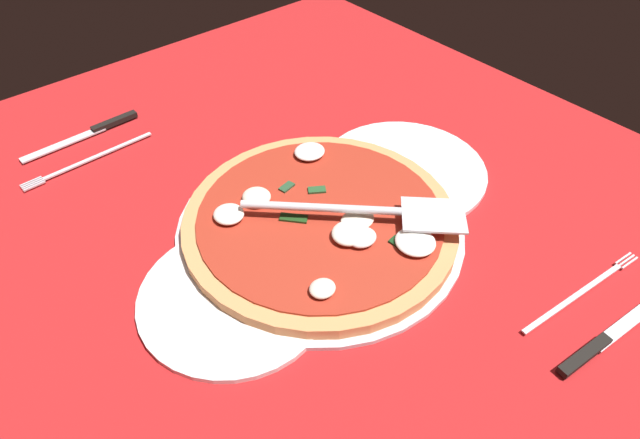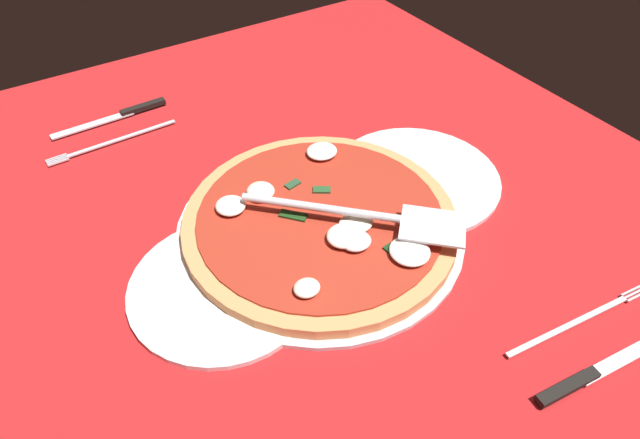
% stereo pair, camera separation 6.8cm
% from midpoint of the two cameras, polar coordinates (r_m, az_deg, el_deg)
% --- Properties ---
extents(ground_plane, '(1.08, 1.08, 0.01)m').
position_cam_midpoint_polar(ground_plane, '(0.71, -6.53, -1.03)').
color(ground_plane, '#B11B1C').
extents(checker_pattern, '(1.08, 1.08, 0.00)m').
position_cam_midpoint_polar(checker_pattern, '(0.71, -6.56, -0.77)').
color(checker_pattern, silver).
rests_on(checker_pattern, ground_plane).
extents(pizza_pan, '(0.36, 0.36, 0.01)m').
position_cam_midpoint_polar(pizza_pan, '(0.69, -2.82, -1.00)').
color(pizza_pan, silver).
rests_on(pizza_pan, ground_plane).
extents(dinner_plate_left, '(0.23, 0.23, 0.01)m').
position_cam_midpoint_polar(dinner_plate_left, '(0.78, 6.23, 4.99)').
color(dinner_plate_left, white).
rests_on(dinner_plate_left, ground_plane).
extents(dinner_plate_right, '(0.22, 0.22, 0.01)m').
position_cam_midpoint_polar(dinner_plate_right, '(0.63, -12.00, -8.00)').
color(dinner_plate_right, white).
rests_on(dinner_plate_right, ground_plane).
extents(pizza, '(0.34, 0.34, 0.03)m').
position_cam_midpoint_polar(pizza, '(0.68, -2.80, -0.18)').
color(pizza, '#E29155').
rests_on(pizza, pizza_pan).
extents(pizza_server, '(0.22, 0.21, 0.01)m').
position_cam_midpoint_polar(pizza_server, '(0.66, 1.97, 0.78)').
color(pizza_server, silver).
rests_on(pizza_server, pizza).
extents(place_setting_near, '(0.20, 0.14, 0.01)m').
position_cam_midpoint_polar(place_setting_near, '(0.91, -24.77, 6.80)').
color(place_setting_near, white).
rests_on(place_setting_near, ground_plane).
extents(place_setting_far, '(0.21, 0.14, 0.01)m').
position_cam_midpoint_polar(place_setting_far, '(0.66, 24.02, -9.49)').
color(place_setting_far, white).
rests_on(place_setting_far, ground_plane).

